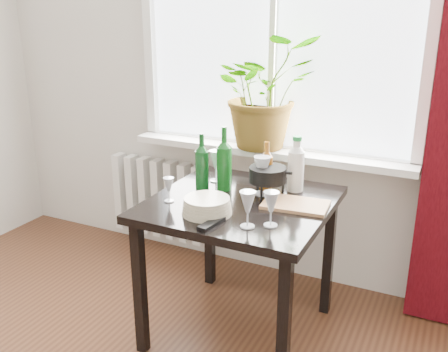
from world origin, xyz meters
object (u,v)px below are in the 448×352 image
at_px(wineglass_front_left, 169,190).
at_px(plate_stack, 207,206).
at_px(potted_plant, 265,92).
at_px(wineglass_far_right, 271,209).
at_px(wineglass_front_right, 248,209).
at_px(wineglass_back_left, 216,166).
at_px(wineglass_back_center, 262,175).
at_px(cutting_board, 296,205).
at_px(wine_bottle_right, 224,158).
at_px(radiator, 165,199).
at_px(tv_remote, 212,223).
at_px(bottle_amber, 266,166).
at_px(table, 241,218).
at_px(wine_bottle_left, 202,161).
at_px(fondue_pot, 267,181).
at_px(cleaning_bottle, 296,163).

height_order(wineglass_front_left, plate_stack, wineglass_front_left).
distance_m(potted_plant, wineglass_far_right, 0.97).
height_order(wineglass_front_right, wineglass_back_left, wineglass_back_left).
bearing_deg(wineglass_back_center, cutting_board, -21.48).
bearing_deg(cutting_board, wineglass_front_left, -159.81).
xyz_separation_m(wine_bottle_right, wineglass_front_right, (0.29, -0.38, -0.08)).
relative_size(radiator, cutting_board, 2.64).
bearing_deg(wineglass_back_left, wineglass_front_right, -50.57).
relative_size(plate_stack, tv_remote, 1.50).
distance_m(bottle_amber, cutting_board, 0.28).
bearing_deg(wineglass_front_right, cutting_board, 70.60).
distance_m(table, wine_bottle_left, 0.35).
height_order(wineglass_far_right, plate_stack, wineglass_far_right).
bearing_deg(wine_bottle_right, fondue_pot, 5.80).
relative_size(radiator, wine_bottle_right, 2.39).
bearing_deg(cleaning_bottle, wineglass_front_left, -140.17).
distance_m(table, wineglass_far_right, 0.37).
bearing_deg(wineglass_back_center, tv_remote, -96.67).
bearing_deg(bottle_amber, cleaning_bottle, 26.70).
xyz_separation_m(wine_bottle_left, cleaning_bottle, (0.44, 0.19, -0.00)).
height_order(wineglass_back_left, fondue_pot, wineglass_back_left).
distance_m(wineglass_far_right, tv_remote, 0.26).
relative_size(wine_bottle_left, tv_remote, 1.93).
bearing_deg(radiator, table, -36.54).
relative_size(radiator, wineglass_front_right, 4.84).
relative_size(potted_plant, wine_bottle_left, 2.21).
distance_m(potted_plant, wineglass_back_center, 0.62).
bearing_deg(wineglass_back_left, table, -40.06).
bearing_deg(wineglass_front_right, tv_remote, -161.00).
bearing_deg(potted_plant, wineglass_front_right, -72.46).
height_order(wineglass_front_right, fondue_pot, wineglass_front_right).
bearing_deg(plate_stack, wineglass_front_right, -13.68).
bearing_deg(wine_bottle_left, tv_remote, -56.77).
bearing_deg(fondue_pot, cleaning_bottle, 46.33).
distance_m(cleaning_bottle, wineglass_front_left, 0.65).
xyz_separation_m(wineglass_far_right, cutting_board, (0.03, 0.26, -0.07)).
xyz_separation_m(table, wineglass_front_right, (0.15, -0.27, 0.17)).
height_order(cleaning_bottle, cutting_board, cleaning_bottle).
height_order(wineglass_back_left, wineglass_front_left, wineglass_back_left).
bearing_deg(table, wineglass_front_left, -151.26).
distance_m(cleaning_bottle, wineglass_back_left, 0.44).
bearing_deg(bottle_amber, plate_stack, -107.99).
distance_m(wineglass_far_right, wineglass_front_left, 0.55).
bearing_deg(cleaning_bottle, wineglass_front_right, -94.38).
height_order(wineglass_front_right, wineglass_front_left, wineglass_front_right).
height_order(potted_plant, bottle_amber, potted_plant).
height_order(cleaning_bottle, wineglass_back_left, cleaning_bottle).
bearing_deg(fondue_pot, wineglass_front_left, -145.73).
xyz_separation_m(cleaning_bottle, wineglass_far_right, (0.05, -0.47, -0.06)).
distance_m(wineglass_front_right, plate_stack, 0.24).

